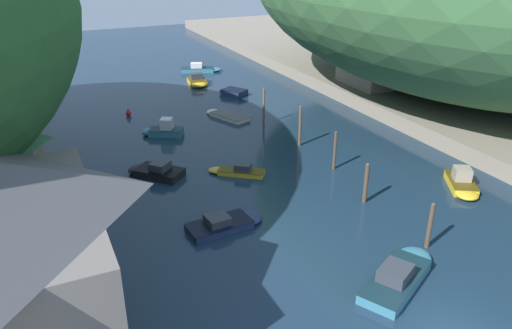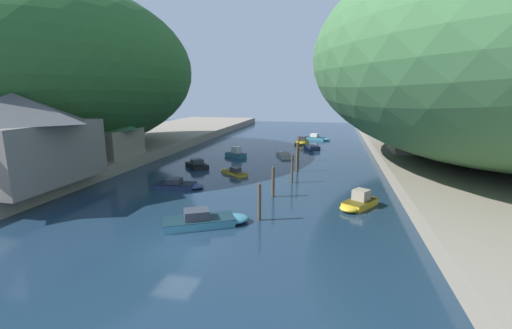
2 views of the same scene
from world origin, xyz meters
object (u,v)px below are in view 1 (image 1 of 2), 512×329
(boat_far_right_bank, at_px, (154,171))
(boat_near_quay, at_px, (236,171))
(boat_navy_launch, at_px, (225,115))
(boat_open_rowboat, at_px, (400,274))
(boat_red_skiff, at_px, (198,82))
(boat_yellow_tender, at_px, (226,223))
(boat_white_cruiser, at_px, (462,184))
(right_bank_cottage, at_px, (369,64))
(boat_moored_right, at_px, (232,92))
(boat_small_dinghy, at_px, (202,69))
(person_by_boathouse, at_px, (31,195))
(channel_buoy_near, at_px, (128,113))
(boat_far_upstream, at_px, (162,130))

(boat_far_right_bank, xyz_separation_m, boat_near_quay, (5.86, -2.50, -0.11))
(boat_navy_launch, bearing_deg, boat_open_rowboat, -115.58)
(boat_far_right_bank, relative_size, boat_near_quay, 1.08)
(boat_open_rowboat, bearing_deg, boat_far_right_bank, 176.72)
(boat_red_skiff, xyz_separation_m, boat_yellow_tender, (-9.39, -33.10, -0.14))
(boat_far_right_bank, height_order, boat_white_cruiser, boat_white_cruiser)
(boat_far_right_bank, relative_size, boat_navy_launch, 0.84)
(boat_white_cruiser, distance_m, boat_navy_launch, 24.58)
(boat_yellow_tender, bearing_deg, right_bank_cottage, 122.98)
(boat_moored_right, xyz_separation_m, boat_small_dinghy, (0.51, 12.13, 0.04))
(boat_open_rowboat, bearing_deg, boat_moored_right, 143.52)
(boat_white_cruiser, bearing_deg, person_by_boathouse, 17.67)
(boat_small_dinghy, bearing_deg, boat_near_quay, 6.27)
(boat_moored_right, height_order, boat_navy_launch, boat_moored_right)
(boat_far_right_bank, bearing_deg, boat_yellow_tender, -119.30)
(boat_far_right_bank, distance_m, channel_buoy_near, 15.27)
(boat_navy_launch, bearing_deg, boat_yellow_tender, -134.14)
(right_bank_cottage, distance_m, channel_buoy_near, 27.33)
(channel_buoy_near, bearing_deg, right_bank_cottage, -10.05)
(right_bank_cottage, xyz_separation_m, boat_red_skiff, (-16.25, 13.13, -3.38))
(boat_far_right_bank, relative_size, person_by_boathouse, 2.75)
(boat_far_upstream, relative_size, boat_near_quay, 0.95)
(boat_small_dinghy, bearing_deg, boat_moored_right, 18.56)
(boat_moored_right, bearing_deg, channel_buoy_near, 162.38)
(boat_red_skiff, bearing_deg, boat_open_rowboat, 94.13)
(boat_yellow_tender, bearing_deg, channel_buoy_near, 177.49)
(boat_small_dinghy, bearing_deg, boat_yellow_tender, 3.83)
(boat_far_upstream, height_order, boat_white_cruiser, boat_far_upstream)
(boat_white_cruiser, bearing_deg, boat_far_right_bank, 0.99)
(boat_moored_right, bearing_deg, boat_red_skiff, 81.87)
(boat_navy_launch, xyz_separation_m, channel_buoy_near, (-9.01, 4.56, 0.13))
(boat_red_skiff, distance_m, person_by_boathouse, 34.88)
(person_by_boathouse, bearing_deg, boat_small_dinghy, -38.47)
(boat_open_rowboat, distance_m, boat_navy_launch, 29.20)
(boat_open_rowboat, distance_m, channel_buoy_near, 34.54)
(boat_near_quay, distance_m, person_by_boathouse, 14.90)
(boat_moored_right, distance_m, channel_buoy_near, 12.92)
(channel_buoy_near, bearing_deg, boat_near_quay, -75.19)
(boat_small_dinghy, bearing_deg, right_bank_cottage, 55.79)
(boat_moored_right, xyz_separation_m, boat_red_skiff, (-2.23, 5.84, 0.09))
(boat_navy_launch, relative_size, boat_red_skiff, 1.36)
(boat_moored_right, distance_m, person_by_boathouse, 31.88)
(boat_white_cruiser, height_order, person_by_boathouse, person_by_boathouse)
(right_bank_cottage, height_order, channel_buoy_near, right_bank_cottage)
(boat_moored_right, relative_size, boat_white_cruiser, 0.84)
(boat_far_upstream, xyz_separation_m, channel_buoy_near, (-1.72, 7.01, -0.17))
(right_bank_cottage, bearing_deg, boat_open_rowboat, -123.52)
(boat_moored_right, height_order, channel_buoy_near, channel_buoy_near)
(boat_far_right_bank, relative_size, channel_buoy_near, 5.53)
(boat_near_quay, bearing_deg, boat_red_skiff, 24.80)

